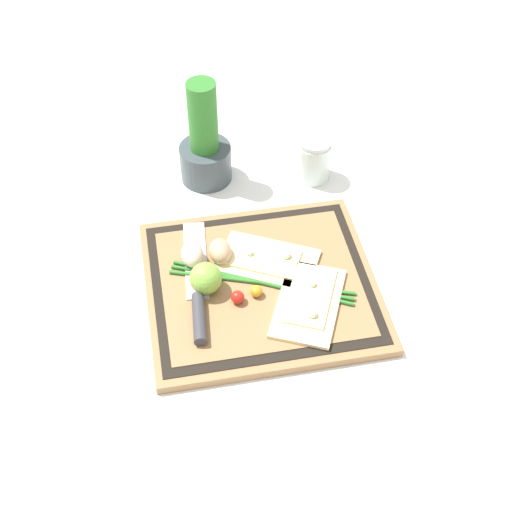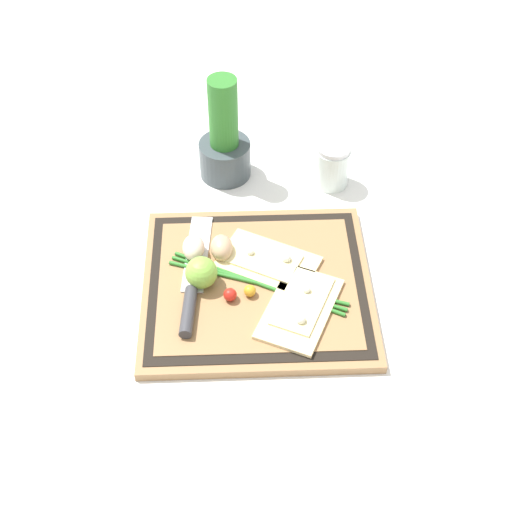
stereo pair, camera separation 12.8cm
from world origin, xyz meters
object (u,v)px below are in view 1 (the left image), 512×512
pizza_slice_far (267,260)px  knife (198,298)px  cherry_tomato_yellow (256,291)px  sauce_jar (313,161)px  egg_pink (192,254)px  pizza_slice_near (309,301)px  cherry_tomato_red (238,297)px  egg_brown (220,251)px  lime (206,278)px  herb_pot (205,147)px

pizza_slice_far → knife: bearing=-152.4°
cherry_tomato_yellow → sauce_jar: sauce_jar is taller
egg_pink → sauce_jar: size_ratio=0.58×
pizza_slice_near → egg_pink: (-0.18, 0.13, 0.01)m
pizza_slice_near → cherry_tomato_yellow: pizza_slice_near is taller
pizza_slice_far → egg_pink: 0.14m
cherry_tomato_red → cherry_tomato_yellow: cherry_tomato_red is taller
egg_brown → lime: size_ratio=0.96×
lime → pizza_slice_near: bearing=-20.8°
pizza_slice_far → sauce_jar: bearing=59.1°
pizza_slice_near → egg_brown: bearing=135.6°
sauce_jar → cherry_tomato_yellow: bearing=-119.4°
pizza_slice_far → herb_pot: (-0.07, 0.28, 0.05)m
egg_pink → pizza_slice_near: bearing=-35.7°
cherry_tomato_red → herb_pot: 0.36m
pizza_slice_near → egg_pink: bearing=144.3°
pizza_slice_far → herb_pot: bearing=104.8°
pizza_slice_far → egg_brown: size_ratio=3.69×
lime → sauce_jar: 0.39m
cherry_tomato_red → pizza_slice_far: bearing=50.9°
sauce_jar → cherry_tomato_red: bearing=-123.2°
pizza_slice_near → lime: (-0.17, 0.06, 0.02)m
knife → herb_pot: 0.36m
cherry_tomato_red → cherry_tomato_yellow: size_ratio=1.11×
egg_brown → lime: 0.08m
knife → pizza_slice_near: bearing=-11.6°
pizza_slice_far → lime: size_ratio=3.55×
cherry_tomato_red → herb_pot: herb_pot is taller
pizza_slice_near → pizza_slice_far: same height
lime → cherry_tomato_red: bearing=-37.9°
lime → sauce_jar: (0.26, 0.28, -0.01)m
knife → egg_pink: (0.00, 0.09, 0.01)m
pizza_slice_near → cherry_tomato_red: 0.12m
knife → sauce_jar: (0.28, 0.31, 0.01)m
egg_pink → lime: 0.07m
cherry_tomato_red → herb_pot: (-0.01, 0.36, 0.05)m
pizza_slice_near → lime: lime is taller
egg_brown → knife: bearing=-119.8°
cherry_tomato_yellow → egg_pink: bearing=135.2°
cherry_tomato_yellow → herb_pot: (-0.04, 0.35, 0.05)m
pizza_slice_far → sauce_jar: size_ratio=2.13×
egg_pink → cherry_tomato_red: 0.13m
egg_brown → pizza_slice_near: bearing=-44.4°
lime → herb_pot: (0.04, 0.32, 0.03)m
egg_pink → herb_pot: bearing=76.9°
egg_brown → egg_pink: 0.05m
cherry_tomato_yellow → cherry_tomato_red: bearing=-166.1°
egg_pink → cherry_tomato_red: bearing=-58.8°
knife → cherry_tomato_red: size_ratio=12.32×
egg_pink → herb_pot: herb_pot is taller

